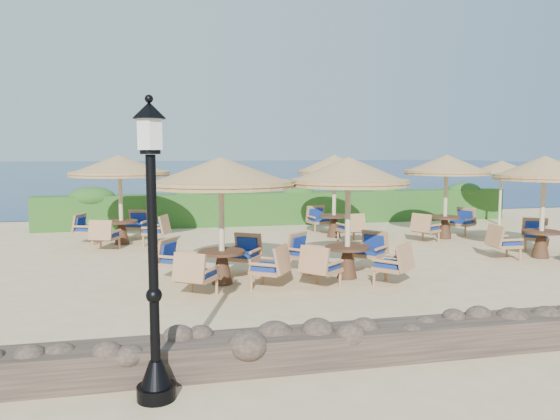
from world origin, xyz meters
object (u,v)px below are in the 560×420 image
Objects in this scene: lamp_post at (153,264)px; cafe_set_2 at (544,187)px; cafe_set_0 at (221,194)px; cafe_set_1 at (348,198)px; cafe_set_4 at (334,178)px; extra_parasol at (502,167)px; cafe_set_5 at (446,176)px; cafe_set_3 at (120,182)px.

lamp_post is 1.19× the size of cafe_set_2.
lamp_post reaches higher than cafe_set_0.
cafe_set_1 and cafe_set_4 have the same top height.
cafe_set_1 is (4.08, 5.08, 0.22)m from lamp_post.
cafe_set_0 is 6.91m from cafe_set_4.
cafe_set_2 is (9.78, 6.14, 0.29)m from lamp_post.
cafe_set_1 reaches higher than extra_parasol.
extra_parasol is (12.60, 12.00, 0.62)m from lamp_post.
extra_parasol is at bearing 39.10° from cafe_set_1.
extra_parasol is 4.43m from cafe_set_5.
cafe_set_0 is 8.50m from cafe_set_2.
extra_parasol is 6.51m from cafe_set_2.
cafe_set_0 is at bearing 75.38° from lamp_post.
cafe_set_1 is 0.96× the size of cafe_set_5.
cafe_set_4 is 1.04× the size of cafe_set_5.
cafe_set_0 is at bearing -148.68° from extra_parasol.
cafe_set_3 is at bearing 95.44° from lamp_post.
cafe_set_0 is 1.04× the size of cafe_set_3.
cafe_set_0 is 1.16× the size of cafe_set_1.
cafe_set_3 and cafe_set_5 have the same top height.
cafe_set_4 is (5.59, 10.59, 0.36)m from lamp_post.
lamp_post is at bearing -104.62° from cafe_set_0.
cafe_set_5 is (3.33, -1.07, 0.07)m from cafe_set_4.
lamp_post reaches higher than extra_parasol.
cafe_set_1 is at bearing -169.44° from cafe_set_2.
lamp_post is at bearing -133.17° from cafe_set_5.
lamp_post is at bearing -147.89° from cafe_set_2.
lamp_post reaches higher than cafe_set_2.
cafe_set_0 is at bearing 178.44° from cafe_set_1.
cafe_set_5 is (7.59, 4.37, 0.09)m from cafe_set_0.
cafe_set_0 is 1.07× the size of cafe_set_4.
cafe_set_3 and cafe_set_4 have the same top height.
cafe_set_3 is (-13.61, -1.35, -0.31)m from extra_parasol.
lamp_post is at bearing -84.56° from cafe_set_3.
lamp_post reaches higher than cafe_set_5.
cafe_set_2 is 0.94× the size of cafe_set_3.
cafe_set_5 is (-0.85, 3.38, 0.13)m from cafe_set_2.
lamp_post is 1.15× the size of cafe_set_4.
cafe_set_5 is at bearing -145.96° from extra_parasol.
cafe_set_2 is at bearing 32.11° from lamp_post.
cafe_set_5 is at bearing 29.95° from cafe_set_0.
cafe_set_2 is 6.11m from cafe_set_4.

